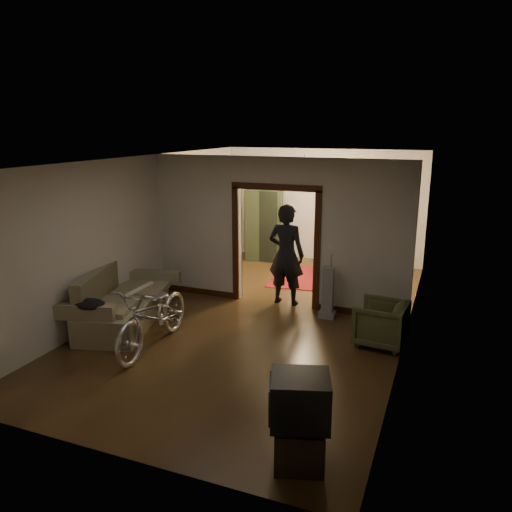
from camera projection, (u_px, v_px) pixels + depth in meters
The scene contains 24 objects.
floor at pixel (262, 316), 9.03m from camera, with size 5.00×8.50×0.01m, color #332110.
ceiling at pixel (263, 159), 8.32m from camera, with size 5.00×8.50×0.01m, color white.
wall_back at pixel (323, 206), 12.50m from camera, with size 5.00×0.02×2.80m, color beige.
wall_left at pixel (141, 230), 9.57m from camera, with size 0.02×8.50×2.80m, color beige.
wall_right at pixel (412, 254), 7.79m from camera, with size 0.02×8.50×2.80m, color beige.
partition_wall at pixel (277, 233), 9.35m from camera, with size 5.00×0.14×2.80m, color beige.
door_casing at pixel (276, 248), 9.43m from camera, with size 1.74×0.20×2.32m, color #33180B.
far_window at pixel (350, 201), 12.18m from camera, with size 0.98×0.06×1.28m, color black.
chandelier at pixel (304, 173), 10.69m from camera, with size 0.24×0.24×0.24m, color #FFE0A5.
light_switch at pixel (330, 246), 8.95m from camera, with size 0.08×0.01×0.12m, color silver.
sofa at pixel (123, 297), 8.56m from camera, with size 0.97×2.17×1.00m, color #676244.
rolled_paper at pixel (138, 290), 8.79m from camera, with size 0.10×0.10×0.83m, color beige.
jacket at pixel (89, 304), 7.68m from camera, with size 0.52×0.39×0.15m, color black.
bicycle at pixel (154, 315), 7.64m from camera, with size 0.70×2.01×1.05m, color silver.
armchair at pixel (381, 323), 7.79m from camera, with size 0.75×0.77×0.70m, color #494E2C.
tv_stand at pixel (299, 446), 5.02m from camera, with size 0.49×0.45×0.45m, color black.
crt_tv at pixel (300, 400), 4.89m from camera, with size 0.57×0.52×0.50m, color black.
vacuum at pixel (328, 293), 8.85m from camera, with size 0.29×0.23×0.94m, color gray.
person at pixel (286, 255), 9.45m from camera, with size 0.71×0.47×1.94m, color black.
oriental_rug at pixel (304, 277), 11.34m from camera, with size 1.42×1.87×0.01m, color maroon.
locker at pixel (264, 225), 12.62m from camera, with size 0.91×0.50×1.81m, color #26321E.
globe at pixel (264, 184), 12.36m from camera, with size 0.26×0.26×0.26m, color #1E5972.
desk at pixel (360, 254), 12.00m from camera, with size 0.93×0.52×0.69m, color black.
desk_chair at pixel (341, 253), 11.61m from camera, with size 0.42×0.42×0.94m, color black.
Camera 1 is at (3.01, -7.91, 3.35)m, focal length 35.00 mm.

